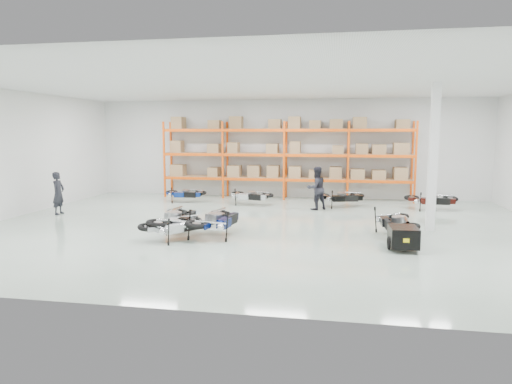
% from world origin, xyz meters
% --- Properties ---
extents(room, '(18.00, 18.00, 18.00)m').
position_xyz_m(room, '(0.00, 0.00, 2.25)').
color(room, '#B0C5B3').
rests_on(room, ground).
extents(pallet_rack, '(11.28, 0.98, 3.62)m').
position_xyz_m(pallet_rack, '(-0.00, 6.45, 2.26)').
color(pallet_rack, '#FB550D').
rests_on(pallet_rack, ground).
extents(structural_column, '(0.25, 0.25, 4.50)m').
position_xyz_m(structural_column, '(5.20, 0.50, 2.25)').
color(structural_column, white).
rests_on(structural_column, ground).
extents(moto_blue_centre, '(1.29, 2.12, 1.29)m').
position_xyz_m(moto_blue_centre, '(-1.09, -1.49, 0.61)').
color(moto_blue_centre, '#071346').
rests_on(moto_blue_centre, ground).
extents(moto_silver_left, '(1.75, 1.88, 1.12)m').
position_xyz_m(moto_silver_left, '(-2.15, -2.12, 0.53)').
color(moto_silver_left, '#AFB2B6').
rests_on(moto_silver_left, ground).
extents(moto_black_far_left, '(1.05, 2.05, 1.31)m').
position_xyz_m(moto_black_far_left, '(-2.31, -1.53, 0.62)').
color(moto_black_far_left, black).
rests_on(moto_black_far_left, ground).
extents(moto_touring_right, '(0.99, 1.86, 1.17)m').
position_xyz_m(moto_touring_right, '(4.03, -0.61, 0.55)').
color(moto_touring_right, black).
rests_on(moto_touring_right, ground).
extents(trailer, '(0.77, 1.47, 0.61)m').
position_xyz_m(trailer, '(4.03, -2.21, 0.36)').
color(trailer, black).
rests_on(trailer, ground).
extents(moto_back_a, '(1.58, 0.81, 1.01)m').
position_xyz_m(moto_back_a, '(-4.16, 4.60, 0.48)').
color(moto_back_a, navy).
rests_on(moto_back_a, ground).
extents(moto_back_b, '(1.79, 1.18, 1.06)m').
position_xyz_m(moto_back_b, '(-1.23, 4.36, 0.50)').
color(moto_back_b, silver).
rests_on(moto_back_b, ground).
extents(moto_back_c, '(1.87, 1.23, 1.12)m').
position_xyz_m(moto_back_c, '(2.52, 4.46, 0.53)').
color(moto_back_c, black).
rests_on(moto_back_c, ground).
extents(moto_back_d, '(1.75, 0.91, 1.12)m').
position_xyz_m(moto_back_d, '(5.99, 4.34, 0.53)').
color(moto_back_d, '#3C100C').
rests_on(moto_back_d, ground).
extents(person_left, '(0.39, 0.58, 1.57)m').
position_xyz_m(person_left, '(-7.80, 1.01, 0.78)').
color(person_left, black).
rests_on(person_left, ground).
extents(person_back, '(1.04, 1.00, 1.69)m').
position_xyz_m(person_back, '(1.54, 3.68, 0.85)').
color(person_back, '#22212A').
rests_on(person_back, ground).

